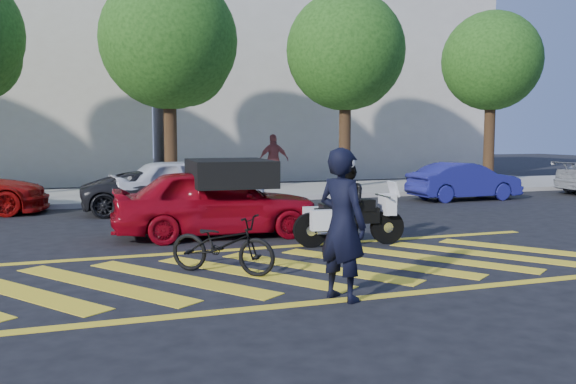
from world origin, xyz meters
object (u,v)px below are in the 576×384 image
object	(u,v)px
parked_mid_left	(161,191)
bicycle	(223,244)
officer_moto	(347,204)
parked_mid_right	(189,184)
police_motorcycle	(348,218)
red_convertible	(216,202)
parked_right	(464,181)
officer_bike	(342,224)

from	to	relation	value
parked_mid_left	bicycle	bearing A→B (deg)	-175.14
officer_moto	parked_mid_right	xyz separation A→B (m)	(-1.90, 6.36, -0.06)
police_motorcycle	officer_moto	size ratio (longest dim) A/B	1.38
red_convertible	parked_mid_right	xyz separation A→B (m)	(0.24, 4.47, 0.02)
officer_moto	parked_mid_right	world-z (taller)	officer_moto
red_convertible	parked_mid_left	world-z (taller)	red_convertible
red_convertible	parked_mid_left	bearing A→B (deg)	10.36
bicycle	red_convertible	distance (m)	3.47
officer_moto	parked_mid_left	xyz separation A→B (m)	(-2.70, 6.19, -0.22)
officer_moto	parked_right	world-z (taller)	officer_moto
parked_right	red_convertible	bearing A→B (deg)	114.01
bicycle	parked_right	distance (m)	12.50
officer_moto	parked_right	xyz separation A→B (m)	(7.05, 6.19, -0.19)
police_motorcycle	parked_mid_left	distance (m)	6.75
parked_mid_right	officer_moto	bearing A→B (deg)	-168.73
bicycle	police_motorcycle	world-z (taller)	police_motorcycle
parked_mid_left	police_motorcycle	bearing A→B (deg)	-150.71
officer_moto	parked_right	distance (m)	9.38
officer_moto	parked_right	size ratio (longest dim) A/B	0.43
red_convertible	parked_mid_left	distance (m)	4.34
officer_bike	parked_mid_right	world-z (taller)	officer_bike
officer_moto	officer_bike	bearing A→B (deg)	-20.42
parked_mid_left	parked_mid_right	xyz separation A→B (m)	(0.80, 0.17, 0.16)
police_motorcycle	red_convertible	size ratio (longest dim) A/B	0.52
police_motorcycle	parked_mid_left	world-z (taller)	parked_mid_left
police_motorcycle	parked_mid_right	xyz separation A→B (m)	(-1.91, 6.35, 0.21)
bicycle	parked_mid_right	bearing A→B (deg)	33.18
officer_bike	officer_moto	world-z (taller)	officer_bike
parked_mid_right	police_motorcycle	bearing A→B (deg)	-168.59
parked_right	parked_mid_right	bearing A→B (deg)	87.85
bicycle	parked_mid_left	xyz separation A→B (m)	(0.10, 7.70, 0.12)
officer_moto	parked_mid_right	distance (m)	6.64
police_motorcycle	red_convertible	bearing A→B (deg)	144.21
officer_moto	bicycle	bearing A→B (deg)	-56.24
parked_mid_left	parked_mid_right	distance (m)	0.83
red_convertible	parked_right	world-z (taller)	red_convertible
bicycle	parked_mid_right	size ratio (longest dim) A/B	0.40
red_convertible	parked_right	size ratio (longest dim) A/B	1.15
bicycle	parked_right	size ratio (longest dim) A/B	0.47
officer_bike	parked_mid_left	bearing A→B (deg)	-19.56
bicycle	parked_right	world-z (taller)	parked_right
bicycle	police_motorcycle	xyz separation A→B (m)	(2.81, 1.51, 0.07)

